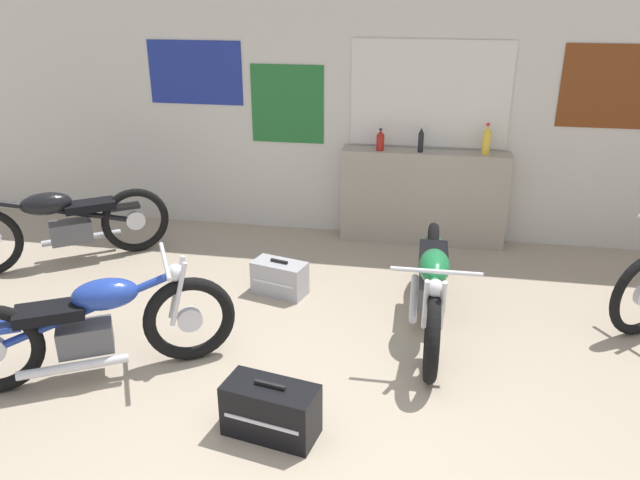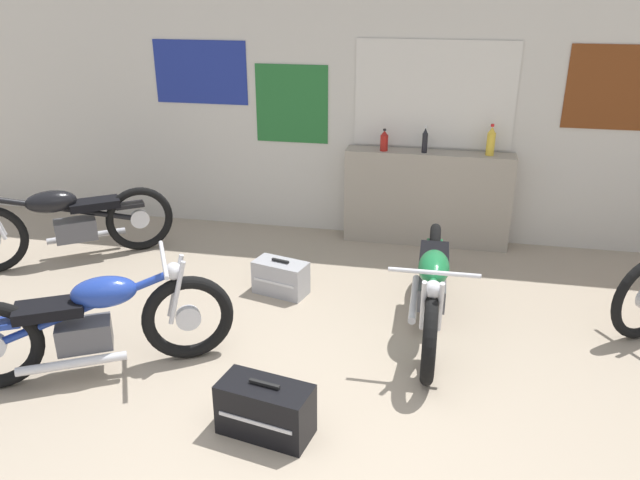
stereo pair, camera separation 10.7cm
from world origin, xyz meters
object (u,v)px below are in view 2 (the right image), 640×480
at_px(hard_case_silver, 281,278).
at_px(hard_case_black, 265,409).
at_px(motorcycle_green, 432,285).
at_px(motorcycle_blue, 93,323).
at_px(bottle_left_center, 425,141).
at_px(bottle_center, 491,141).
at_px(motorcycle_black, 67,222).
at_px(bottle_leftmost, 384,141).

height_order(hard_case_silver, hard_case_black, hard_case_black).
distance_m(motorcycle_green, motorcycle_blue, 2.59).
distance_m(bottle_left_center, bottle_center, 0.66).
bearing_deg(bottle_left_center, motorcycle_black, -161.17).
bearing_deg(motorcycle_black, bottle_center, 16.38).
xyz_separation_m(motorcycle_black, motorcycle_blue, (1.30, -1.76, -0.02)).
distance_m(bottle_left_center, motorcycle_black, 3.72).
bearing_deg(motorcycle_black, hard_case_black, -38.79).
height_order(bottle_left_center, motorcycle_black, bottle_left_center).
bearing_deg(bottle_left_center, bottle_center, 2.74).
distance_m(motorcycle_green, hard_case_silver, 1.43).
distance_m(hard_case_silver, hard_case_black, 1.92).
xyz_separation_m(bottle_leftmost, motorcycle_green, (0.61, -1.82, -0.72)).
bearing_deg(motorcycle_blue, motorcycle_green, 25.38).
relative_size(bottle_leftmost, hard_case_silver, 0.44).
height_order(motorcycle_black, motorcycle_green, motorcycle_black).
height_order(motorcycle_blue, hard_case_black, motorcycle_blue).
bearing_deg(bottle_center, motorcycle_blue, -133.50).
distance_m(bottle_leftmost, bottle_left_center, 0.42).
relative_size(bottle_leftmost, hard_case_black, 0.37).
height_order(bottle_leftmost, bottle_left_center, bottle_left_center).
distance_m(bottle_leftmost, hard_case_silver, 1.90).
relative_size(bottle_left_center, motorcycle_green, 0.14).
bearing_deg(bottle_leftmost, motorcycle_green, -71.58).
xyz_separation_m(bottle_left_center, bottle_center, (0.66, 0.03, 0.02)).
xyz_separation_m(motorcycle_black, hard_case_black, (2.68, -2.16, -0.25)).
xyz_separation_m(bottle_left_center, hard_case_black, (-0.77, -3.33, -0.96)).
relative_size(bottle_leftmost, motorcycle_black, 0.13).
bearing_deg(motorcycle_black, bottle_left_center, 18.83).
xyz_separation_m(motorcycle_black, motorcycle_green, (3.64, -0.65, -0.03)).
xyz_separation_m(bottle_leftmost, motorcycle_blue, (-1.74, -2.93, -0.71)).
height_order(motorcycle_green, hard_case_black, motorcycle_green).
height_order(motorcycle_blue, hard_case_silver, motorcycle_blue).
distance_m(motorcycle_black, motorcycle_green, 3.70).
relative_size(bottle_center, motorcycle_blue, 0.18).
relative_size(motorcycle_blue, hard_case_silver, 3.42).
bearing_deg(hard_case_silver, bottle_leftmost, 62.58).
bearing_deg(bottle_center, bottle_left_center, -177.26).
bearing_deg(bottle_leftmost, motorcycle_blue, -120.67).
relative_size(bottle_left_center, bottle_center, 0.88).
bearing_deg(bottle_leftmost, hard_case_black, -96.08).
distance_m(bottle_center, hard_case_silver, 2.56).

